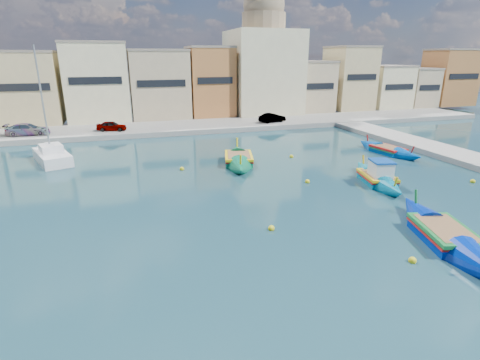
{
  "coord_description": "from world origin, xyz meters",
  "views": [
    {
      "loc": [
        -11.03,
        -15.62,
        8.87
      ],
      "look_at": [
        -4.27,
        6.0,
        1.4
      ],
      "focal_mm": 28.0,
      "sensor_mm": 36.0,
      "label": 1
    }
  ],
  "objects": [
    {
      "name": "north_townhouses",
      "position": [
        6.68,
        39.36,
        5.0
      ],
      "size": [
        83.2,
        7.87,
        10.19
      ],
      "color": "tan",
      "rests_on": "ground"
    },
    {
      "name": "north_quay",
      "position": [
        0.0,
        32.0,
        0.3
      ],
      "size": [
        80.0,
        8.0,
        0.6
      ],
      "primitive_type": "cube",
      "color": "gray",
      "rests_on": "ground"
    },
    {
      "name": "luzzu_cyan_mid",
      "position": [
        13.08,
        13.68,
        0.24
      ],
      "size": [
        2.91,
        8.01,
        2.31
      ],
      "color": "#004AA7",
      "rests_on": "ground"
    },
    {
      "name": "luzzu_blue_cabin",
      "position": [
        6.47,
        6.39,
        0.34
      ],
      "size": [
        3.69,
        8.1,
        2.79
      ],
      "color": "#007599",
      "rests_on": "ground"
    },
    {
      "name": "church_block",
      "position": [
        10.0,
        40.0,
        8.41
      ],
      "size": [
        10.0,
        10.0,
        19.1
      ],
      "color": "beige",
      "rests_on": "ground"
    },
    {
      "name": "mooring_buoys",
      "position": [
        1.44,
        6.5,
        0.08
      ],
      "size": [
        20.46,
        19.05,
        0.36
      ],
      "color": "yellow",
      "rests_on": "ground"
    },
    {
      "name": "ground",
      "position": [
        0.0,
        0.0,
        0.0
      ],
      "size": [
        160.0,
        160.0,
        0.0
      ],
      "primitive_type": "plane",
      "color": "#14343D",
      "rests_on": "ground"
    },
    {
      "name": "luzzu_green",
      "position": [
        -1.72,
        14.55,
        0.3
      ],
      "size": [
        4.37,
        9.08,
        2.77
      ],
      "color": "#0A7048",
      "rests_on": "ground"
    },
    {
      "name": "luzzu_blue_south",
      "position": [
        3.88,
        -2.47,
        0.28
      ],
      "size": [
        4.75,
        9.65,
        2.72
      ],
      "color": "#0025A6",
      "rests_on": "ground"
    },
    {
      "name": "parked_cars",
      "position": [
        -11.54,
        30.5,
        1.22
      ],
      "size": [
        33.28,
        2.15,
        1.3
      ],
      "color": "#4C1919",
      "rests_on": "north_quay"
    },
    {
      "name": "yacht_north",
      "position": [
        -17.88,
        21.45,
        0.42
      ],
      "size": [
        4.76,
        8.27,
        10.64
      ],
      "color": "white",
      "rests_on": "ground"
    }
  ]
}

